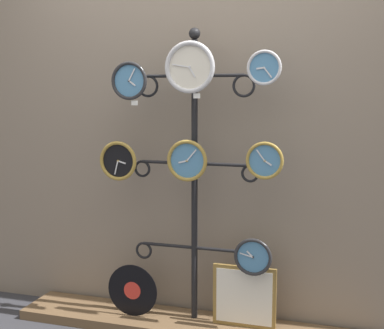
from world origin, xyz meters
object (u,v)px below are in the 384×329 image
Objects in this scene: display_stand at (194,235)px; clock_bottom_right at (253,257)px; clock_top_left at (130,81)px; clock_top_right at (264,68)px; clock_middle_right at (265,161)px; vinyl_record at (132,290)px; clock_top_center at (190,67)px; clock_middle_left at (118,161)px; picture_frame at (244,297)px; clock_middle_center at (187,161)px.

display_stand is 0.40m from clock_bottom_right.
clock_top_right is at bearing 2.30° from clock_top_left.
vinyl_record is (-0.81, -0.00, -0.84)m from clock_middle_right.
clock_middle_right is at bearing 2.22° from clock_top_center.
picture_frame is (0.77, 0.06, -0.79)m from clock_middle_left.
clock_middle_right is at bearing 1.20° from clock_top_left.
clock_bottom_right is at bearing 0.48° from vinyl_record.
clock_top_right is at bearing -10.38° from display_stand.
clock_top_right is 0.91× the size of clock_middle_right.
clock_middle_left is 0.98m from clock_bottom_right.
clock_top_right reaches higher than clock_middle_left.
vinyl_record is (-0.36, -0.01, -0.83)m from clock_middle_center.
clock_bottom_right reaches higher than picture_frame.
clock_middle_right is 1.17m from vinyl_record.
clock_bottom_right is (0.40, -0.00, -0.54)m from clock_middle_center.
clock_top_left reaches higher than clock_middle_left.
picture_frame is at bearing 5.70° from clock_top_left.
clock_bottom_right is at bearing 0.66° from clock_middle_left.
clock_top_left is 1.17× the size of clock_top_right.
vinyl_record is (-0.01, 0.02, -1.29)m from clock_top_left.
clock_top_center is at bearing -44.40° from clock_middle_center.
clock_bottom_right is at bearing -13.05° from display_stand.
display_stand is 1.09m from clock_top_right.
display_stand is 0.65m from clock_middle_left.
vinyl_record is at bearing -178.81° from clock_top_right.
picture_frame is (0.31, 0.07, -1.34)m from clock_top_center.
vinyl_record is at bearing -179.87° from clock_middle_right.
clock_top_center is at bearing -176.73° from clock_bottom_right.
clock_top_center is 1.34× the size of clock_bottom_right.
clock_middle_center reaches higher than clock_bottom_right.
clock_top_center is 0.78× the size of picture_frame.
clock_top_right is at bearing 13.00° from clock_bottom_right.
clock_middle_right is (0.01, -0.01, -0.51)m from clock_top_right.
clock_top_left is at bearing -174.30° from picture_frame.
clock_top_center is 1.41m from vinyl_record.
vinyl_record is 0.87× the size of picture_frame.
clock_bottom_right is at bearing 3.27° from clock_top_center.
clock_top_left is at bearing -177.70° from clock_top_right.
clock_middle_center is 0.87m from picture_frame.
clock_top_right is 0.80× the size of clock_middle_left.
clock_middle_right is at bearing -11.93° from display_stand.
clock_top_center reaches higher than clock_middle_center.
display_stand reaches higher than picture_frame.
picture_frame is (0.70, 0.05, 0.02)m from vinyl_record.
clock_bottom_right is (0.83, 0.01, -0.53)m from clock_middle_left.
picture_frame is (-0.10, 0.04, -1.33)m from clock_top_right.
display_stand is 0.66m from clock_middle_right.
vinyl_record is at bearing 177.75° from clock_top_center.
picture_frame is at bearing -7.24° from display_stand.
display_stand is 8.04× the size of clock_top_left.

